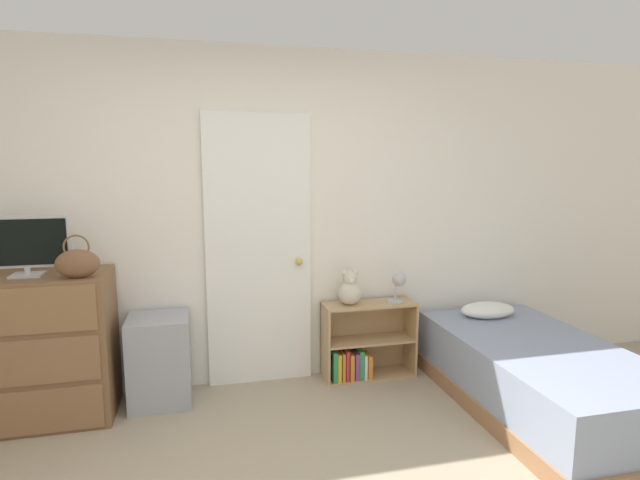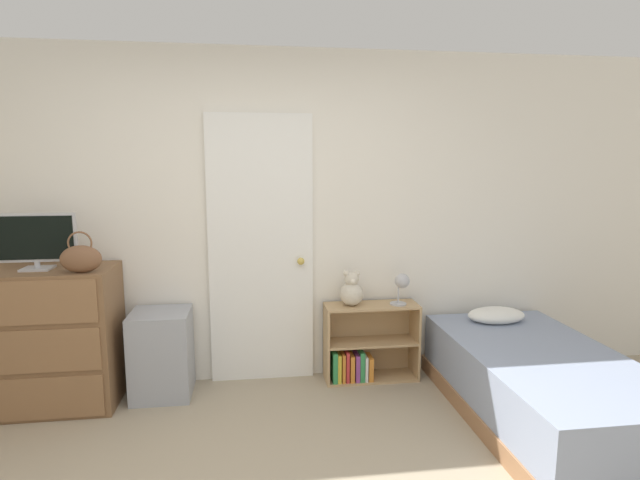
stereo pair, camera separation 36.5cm
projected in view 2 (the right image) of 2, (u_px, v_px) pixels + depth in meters
name	position (u px, v px, depth m)	size (l,w,h in m)	color
wall_back	(253.00, 219.00, 3.85)	(10.00, 0.06, 2.55)	white
door_closed	(262.00, 251.00, 3.84)	(0.80, 0.09, 2.07)	white
dresser	(45.00, 338.00, 3.47)	(0.96, 0.52, 0.99)	brown
tv	(36.00, 240.00, 3.35)	(0.53, 0.16, 0.38)	#B7B7BC
handbag	(81.00, 258.00, 3.27)	(0.26, 0.12, 0.28)	brown
storage_bin	(162.00, 354.00, 3.66)	(0.42, 0.40, 0.63)	#999EA8
bookshelf	(364.00, 349.00, 3.95)	(0.73, 0.26, 0.61)	tan
teddy_bear	(352.00, 290.00, 3.85)	(0.18, 0.18, 0.28)	beige
desk_lamp	(402.00, 284.00, 3.86)	(0.14, 0.14, 0.25)	#B2B2B7
bed	(542.00, 386.00, 3.31)	(1.01, 1.86, 0.58)	#996B47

